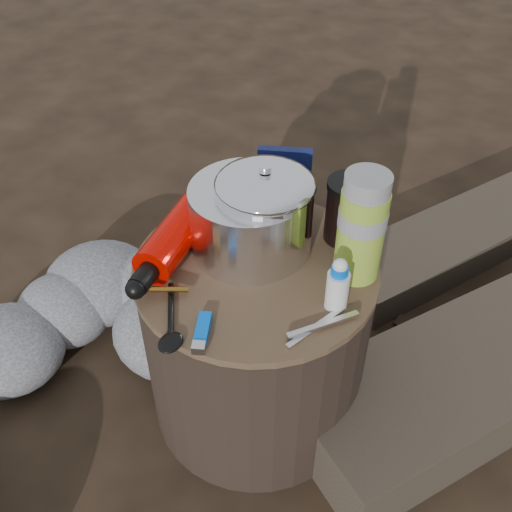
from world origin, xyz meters
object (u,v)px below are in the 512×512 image
at_px(thermos, 361,227).
at_px(travel_mug, 348,211).
at_px(stump, 256,340).
at_px(camping_pot, 265,212).
at_px(fuel_bottle, 179,231).

distance_m(thermos, travel_mug, 0.12).
relative_size(stump, camping_pot, 2.57).
bearing_deg(fuel_bottle, travel_mug, 25.34).
height_order(camping_pot, fuel_bottle, camping_pot).
distance_m(fuel_bottle, thermos, 0.37).
distance_m(stump, fuel_bottle, 0.32).
bearing_deg(thermos, camping_pot, -175.66).
xyz_separation_m(camping_pot, thermos, (0.19, 0.01, 0.02)).
relative_size(stump, fuel_bottle, 1.50).
bearing_deg(camping_pot, stump, -82.83).
bearing_deg(travel_mug, fuel_bottle, -149.55).
height_order(fuel_bottle, travel_mug, travel_mug).
relative_size(stump, thermos, 2.19).
relative_size(camping_pot, travel_mug, 1.39).
bearing_deg(stump, travel_mug, 51.24).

